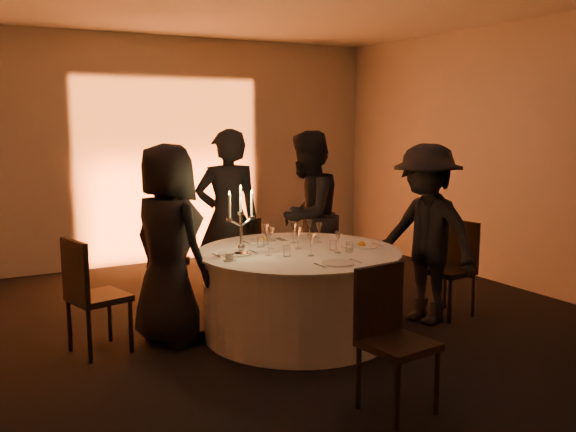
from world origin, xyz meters
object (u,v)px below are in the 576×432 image
chair_front (390,330)px  guest_back_left (228,219)px  chair_back_left (240,254)px  banquet_table (299,293)px  chair_back_right (305,241)px  guest_left (168,244)px  coffee_cup (230,257)px  candelabra (241,231)px  guest_right (426,234)px  chair_right (453,263)px  chair_left (89,290)px  guest_back_right (307,216)px

chair_front → guest_back_left: (0.02, 2.71, 0.37)m
chair_back_left → banquet_table: bearing=88.1°
chair_back_right → guest_left: 2.13m
chair_back_left → chair_front: chair_front is taller
chair_front → coffee_cup: bearing=101.6°
candelabra → guest_back_left: bearing=72.3°
guest_left → coffee_cup: guest_left is taller
chair_front → guest_right: bearing=35.7°
chair_right → chair_back_left: bearing=-140.6°
banquet_table → candelabra: candelabra is taller
chair_right → guest_right: (-0.40, -0.04, 0.32)m
chair_back_left → coffee_cup: chair_back_left is taller
guest_left → candelabra: guest_left is taller
chair_left → guest_back_left: 1.76m
chair_back_right → chair_front: size_ratio=1.04×
chair_right → guest_right: 0.52m
chair_left → guest_back_right: (2.38, 0.55, 0.35)m
coffee_cup → chair_left: bearing=155.1°
chair_left → candelabra: size_ratio=1.60×
chair_left → chair_right: size_ratio=1.04×
guest_back_left → guest_back_right: (0.83, -0.19, -0.01)m
chair_back_right → chair_front: (-1.03, -2.87, -0.02)m
banquet_table → candelabra: size_ratio=2.97×
chair_left → chair_back_right: 2.72m
chair_right → guest_left: size_ratio=0.54×
chair_right → guest_back_left: guest_back_left is taller
guest_left → candelabra: 0.63m
chair_front → candelabra: 1.73m
chair_back_right → chair_right: bearing=88.3°
chair_right → guest_left: 2.78m
chair_back_right → candelabra: 1.88m
guest_left → guest_right: bearing=-125.0°
chair_back_right → coffee_cup: size_ratio=9.06×
guest_left → guest_back_left: bearing=-69.1°
chair_left → guest_back_right: guest_back_right is taller
guest_left → guest_back_left: (0.88, 0.76, 0.05)m
chair_back_right → chair_right: chair_back_right is taller
guest_back_left → candelabra: bearing=81.5°
chair_back_right → guest_left: (-1.89, -0.92, 0.30)m
chair_right → candelabra: bearing=-104.9°
chair_right → chair_front: chair_front is taller
chair_back_left → chair_right: chair_right is taller
chair_back_right → guest_right: guest_right is taller
chair_back_left → chair_right: (1.61, -1.50, 0.03)m
chair_back_right → candelabra: size_ratio=1.64×
guest_left → guest_right: (2.30, -0.63, -0.01)m
chair_back_right → guest_left: bearing=-4.0°
chair_right → guest_back_left: (-1.82, 1.34, 0.39)m
guest_right → chair_front: bearing=-58.7°
chair_left → chair_right: 3.42m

